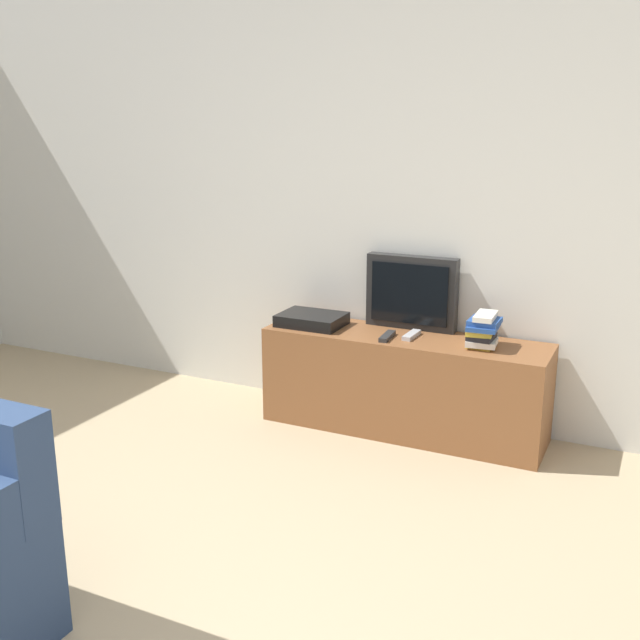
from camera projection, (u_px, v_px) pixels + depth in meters
wall_back at (343, 199)px, 4.51m from camera, size 9.00×0.06×2.60m
tv_stand at (404, 384)px, 4.33m from camera, size 1.63×0.44×0.57m
television at (411, 292)px, 4.36m from camera, size 0.54×0.09×0.43m
book_stack at (483, 330)px, 4.02m from camera, size 0.18×0.23×0.19m
remote_on_stand at (412, 335)px, 4.23m from camera, size 0.06×0.18×0.02m
remote_secondary at (387, 336)px, 4.21m from camera, size 0.06×0.19×0.02m
set_top_box at (312, 320)px, 4.47m from camera, size 0.38×0.29×0.07m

